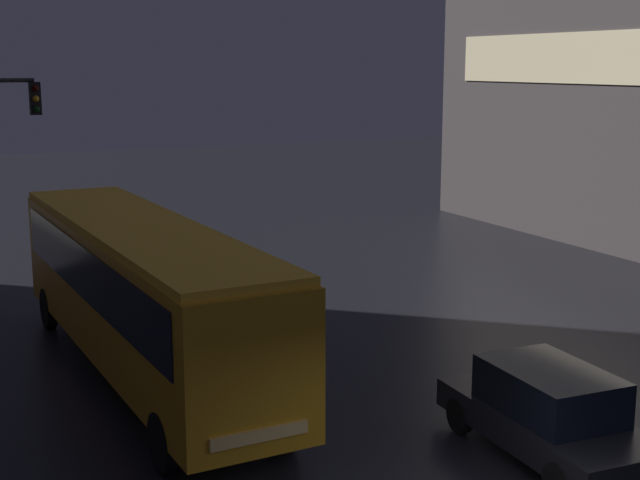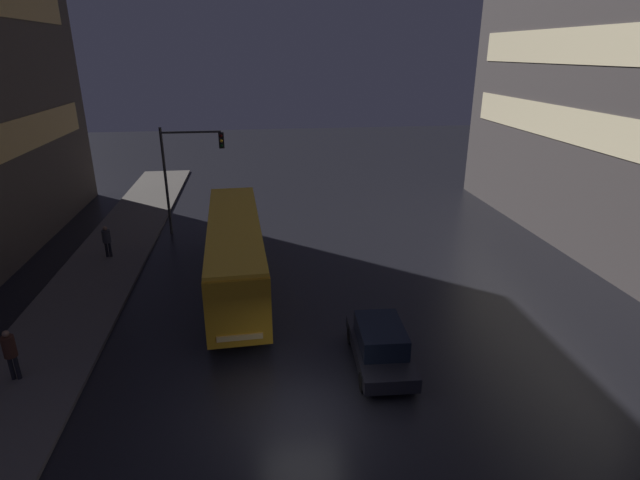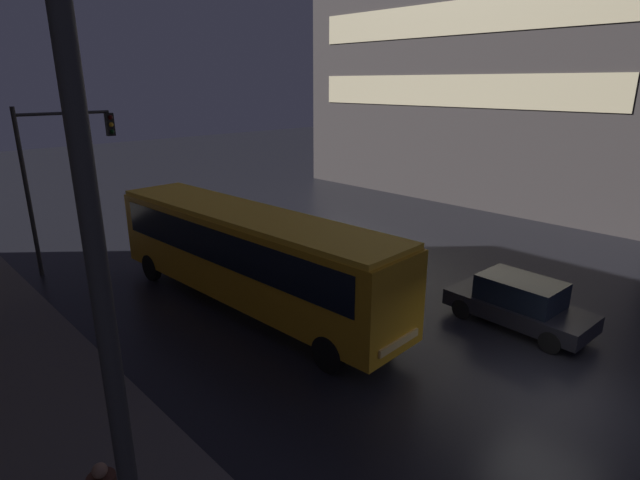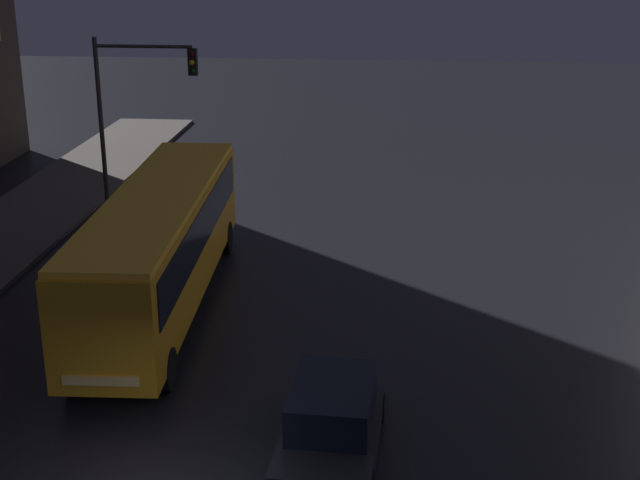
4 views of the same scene
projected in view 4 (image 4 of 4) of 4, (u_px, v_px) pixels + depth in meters
The scene contains 3 objects.
bus_near at pixel (160, 238), 23.65m from camera, with size 2.85×12.07×3.28m.
car_taxi at pixel (332, 420), 17.20m from camera, with size 2.01×4.32×1.55m.
traffic_light_main at pixel (133, 97), 30.69m from camera, with size 3.59×0.35×6.36m.
Camera 4 is at (4.09, -12.76, 9.68)m, focal length 50.00 mm.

